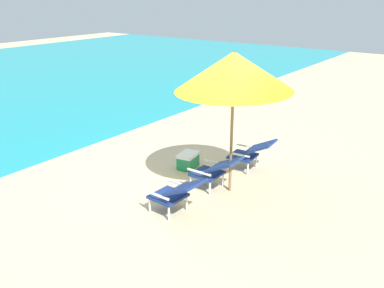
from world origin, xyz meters
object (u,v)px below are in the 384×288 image
at_px(beach_umbrella_center, 234,71).
at_px(lounge_chair_right, 251,152).
at_px(lounge_chair_left, 176,192).
at_px(lounge_chair_center, 215,169).
at_px(cooler_box, 188,160).

bearing_deg(beach_umbrella_center, lounge_chair_right, 7.81).
distance_m(lounge_chair_left, lounge_chair_center, 1.12).
height_order(lounge_chair_right, beach_umbrella_center, beach_umbrella_center).
bearing_deg(cooler_box, beach_umbrella_center, -107.10).
xyz_separation_m(lounge_chair_center, cooler_box, (0.52, 1.00, -0.24)).
relative_size(lounge_chair_center, beach_umbrella_center, 0.31).
relative_size(beach_umbrella_center, cooler_box, 5.47).
distance_m(lounge_chair_center, cooler_box, 1.15).
xyz_separation_m(lounge_chair_center, lounge_chair_right, (1.16, -0.09, 0.00)).
bearing_deg(cooler_box, lounge_chair_left, -148.87).
height_order(lounge_chair_left, cooler_box, lounge_chair_left).
bearing_deg(lounge_chair_center, lounge_chair_right, -4.61).
xyz_separation_m(lounge_chair_left, beach_umbrella_center, (1.26, -0.24, 1.77)).
relative_size(lounge_chair_center, cooler_box, 1.70).
bearing_deg(lounge_chair_left, lounge_chair_right, -2.48).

